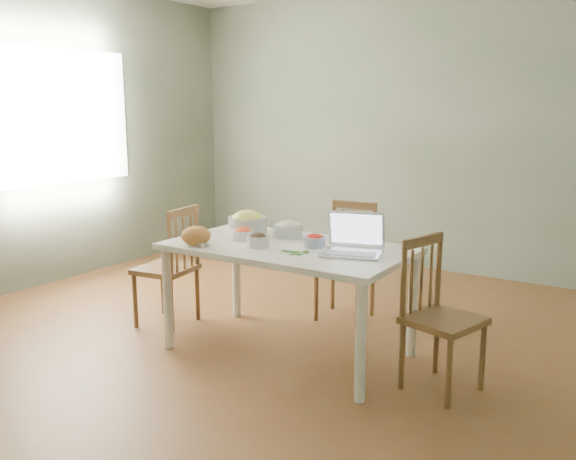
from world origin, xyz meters
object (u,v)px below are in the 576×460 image
Objects in this scene: bowl_squash at (248,222)px; laptop at (352,235)px; chair_far at (345,262)px; bread_boule at (196,236)px; chair_left at (166,266)px; chair_right at (444,317)px; dining_table at (288,299)px.

laptop is at bearing -11.15° from bowl_squash.
bread_boule is at bearing -120.16° from chair_far.
chair_far is 1.01m from laptop.
chair_left reaches higher than bread_boule.
chair_left reaches higher than chair_right.
bowl_squash is (-0.45, -0.62, 0.36)m from chair_far.
bread_boule is (-0.50, -1.10, 0.34)m from chair_far.
bowl_squash is at bearing 99.49° from chair_right.
bowl_squash reaches higher than bread_boule.
chair_left is 2.08m from chair_right.
chair_left is 4.69× the size of bread_boule.
chair_far is 1.34m from chair_left.
chair_far reaches higher than dining_table.
dining_table is 1.05m from chair_left.
laptop reaches higher than bread_boule.
bowl_squash is at bearing 100.66° from chair_left.
chair_far reaches higher than bowl_squash.
chair_far is at bearing 68.53° from chair_right.
laptop is at bearing 82.90° from chair_left.
chair_right reaches higher than dining_table.
chair_right is 1.61m from bread_boule.
bread_boule is at bearing 117.45° from chair_right.
chair_left is at bearing -178.23° from dining_table.
chair_right is at bearing -42.79° from chair_far.
chair_far is 1.30m from chair_right.
laptop is (0.96, 0.30, 0.06)m from bread_boule.
laptop is at bearing -0.80° from dining_table.
dining_table is 0.65m from bowl_squash.
dining_table is 4.40× the size of laptop.
chair_right is at bearing -14.63° from laptop.
bread_boule is (0.55, -0.28, 0.34)m from chair_left.
laptop reaches higher than chair_far.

